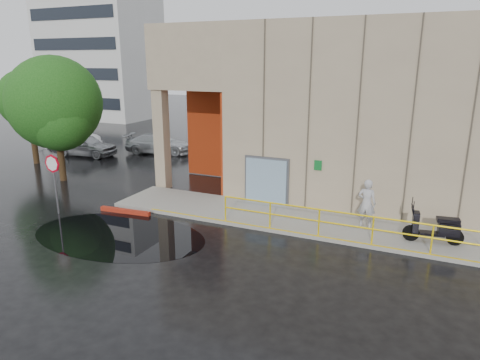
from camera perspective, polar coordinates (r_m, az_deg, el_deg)
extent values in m
plane|color=black|center=(14.61, -5.61, -10.23)|extent=(120.00, 120.00, 0.00)
cube|color=gray|center=(17.28, 13.72, -6.14)|extent=(20.00, 3.00, 0.15)
cube|color=gray|center=(22.52, 22.54, 8.47)|extent=(16.00, 10.00, 8.00)
cube|color=gray|center=(24.76, -1.45, 15.98)|extent=(4.00, 10.00, 3.00)
cube|color=gray|center=(21.90, -10.38, 5.25)|extent=(0.60, 0.60, 5.00)
cube|color=#A4310F|center=(23.73, -2.94, 6.28)|extent=(3.80, 0.15, 4.90)
cube|color=#A4310F|center=(21.35, -0.37, 5.24)|extent=(0.10, 3.50, 4.90)
cube|color=#809DAF|center=(19.13, 3.48, -0.17)|extent=(1.90, 0.10, 2.00)
cube|color=#5E5E63|center=(19.21, 3.56, -0.11)|extent=(2.10, 0.06, 2.20)
cube|color=#0D6124|center=(18.31, 10.35, 1.94)|extent=(0.32, 0.04, 0.42)
cylinder|color=yellow|center=(15.62, 13.96, -4.32)|extent=(9.50, 0.06, 0.06)
cylinder|color=yellow|center=(15.78, 13.85, -5.85)|extent=(9.50, 0.06, 0.06)
cube|color=silver|center=(52.43, -18.11, 16.17)|extent=(12.00, 8.00, 15.00)
imported|color=#AFAFB3|center=(17.03, 16.54, -3.00)|extent=(0.75, 0.55, 1.91)
cylinder|color=black|center=(16.50, 21.82, -6.56)|extent=(0.58, 0.19, 0.57)
cylinder|color=black|center=(16.73, 26.73, -6.84)|extent=(0.58, 0.19, 0.57)
cylinder|color=#5E5E63|center=(19.75, -23.36, -1.01)|extent=(0.07, 0.07, 2.26)
cylinder|color=#BB0116|center=(19.47, -23.76, 2.01)|extent=(0.78, 0.04, 0.78)
cylinder|color=white|center=(19.46, -23.82, 1.99)|extent=(0.62, 0.01, 0.62)
cube|color=#A02413|center=(19.14, -15.06, -4.03)|extent=(2.41, 0.38, 0.18)
cube|color=black|center=(16.90, -15.88, -7.07)|extent=(7.14, 4.58, 0.01)
imported|color=#A6A9AD|center=(31.31, -19.98, 4.39)|extent=(4.58, 2.28, 1.50)
imported|color=white|center=(34.56, -21.91, 5.26)|extent=(4.92, 2.01, 1.59)
imported|color=#B9BDC1|center=(30.84, -10.79, 4.78)|extent=(5.04, 2.93, 1.37)
cylinder|color=black|center=(25.17, -22.78, 3.02)|extent=(0.36, 0.36, 2.76)
sphere|color=#20541E|center=(24.76, -23.48, 9.43)|extent=(4.87, 4.87, 4.87)
sphere|color=#20541E|center=(24.18, -22.89, 7.63)|extent=(3.41, 3.41, 3.41)
cylinder|color=black|center=(30.13, -25.79, 4.79)|extent=(0.36, 0.36, 2.97)
sphere|color=#1A6320|center=(29.82, -26.38, 9.65)|extent=(3.66, 3.66, 3.66)
sphere|color=#1A6320|center=(29.04, -26.46, 8.43)|extent=(2.56, 2.56, 2.56)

